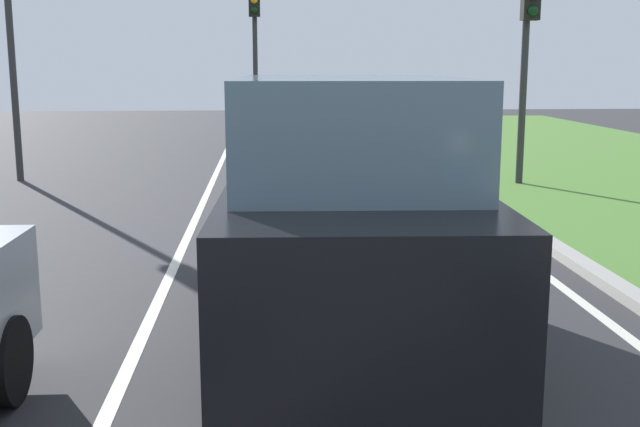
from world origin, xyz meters
name	(u,v)px	position (x,y,z in m)	size (l,w,h in m)	color
ground_plane	(239,229)	(0.00, 14.00, 0.00)	(60.00, 60.00, 0.00)	#2D2D30
lane_line_center	(191,229)	(-0.70, 14.00, 0.00)	(0.12, 32.00, 0.01)	silver
lane_line_right_edge	(480,225)	(3.60, 14.00, 0.00)	(0.12, 32.00, 0.01)	silver
curb_right	(512,221)	(4.10, 14.00, 0.06)	(0.24, 48.00, 0.12)	#9E9B93
car_suv_ahead	(348,216)	(1.08, 8.87, 1.17)	(2.10, 4.56, 2.28)	black
traffic_light_near_right	(528,34)	(5.40, 17.63, 2.95)	(0.32, 0.50, 4.41)	#2D2D2D
traffic_light_overhead_left	(6,4)	(-4.68, 19.05, 3.54)	(0.32, 0.50, 5.21)	#2D2D2D
traffic_light_far_median	(255,33)	(0.12, 25.71, 3.25)	(0.32, 0.50, 4.72)	#2D2D2D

